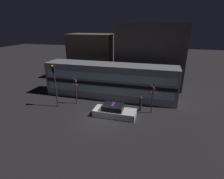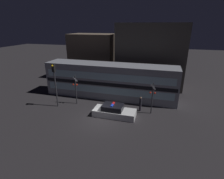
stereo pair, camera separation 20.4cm
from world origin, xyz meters
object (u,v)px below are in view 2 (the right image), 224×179
at_px(police_car, 114,111).
at_px(train, 110,81).
at_px(pedestrian, 140,104).
at_px(crossing_signal_near, 152,97).
at_px(traffic_light_corner, 55,78).

bearing_deg(police_car, train, 111.32).
relative_size(police_car, pedestrian, 2.63).
distance_m(pedestrian, crossing_signal_near, 1.67).
relative_size(crossing_signal_near, traffic_light_corner, 0.68).
relative_size(train, traffic_light_corner, 3.32).
bearing_deg(traffic_light_corner, crossing_signal_near, 6.46).
distance_m(pedestrian, traffic_light_corner, 9.91).
relative_size(police_car, traffic_light_corner, 0.87).
bearing_deg(pedestrian, police_car, -142.27).
bearing_deg(police_car, traffic_light_corner, 177.01).
xyz_separation_m(train, crossing_signal_near, (5.60, -3.35, -0.22)).
height_order(crossing_signal_near, traffic_light_corner, traffic_light_corner).
xyz_separation_m(police_car, pedestrian, (2.48, 1.92, 0.35)).
height_order(train, traffic_light_corner, traffic_light_corner).
bearing_deg(crossing_signal_near, traffic_light_corner, -173.54).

